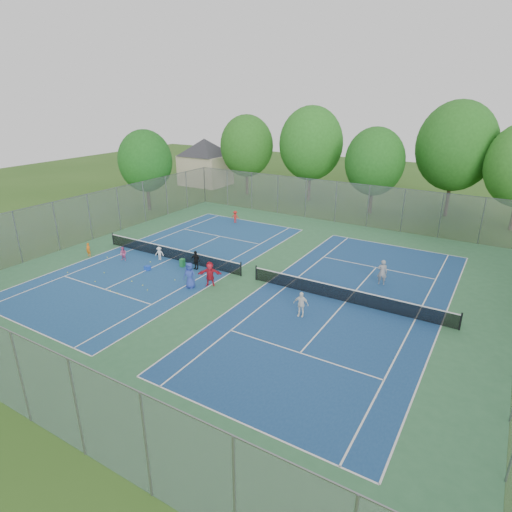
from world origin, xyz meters
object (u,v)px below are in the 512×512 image
Objects in this scene: net_right at (346,295)px; net_left at (171,253)px; ball_crate at (147,268)px; instructor at (382,272)px; ball_hopper at (182,263)px.

net_left is at bearing 180.00° from net_right.
instructor is (15.10, 6.23, 0.72)m from ball_crate.
net_right reaches higher than ball_hopper.
net_right reaches higher than ball_crate.
net_left reaches higher than ball_crate.
instructor is (15.11, 3.68, 0.42)m from net_left.
ball_crate is 0.21× the size of instructor.
ball_crate is at bearing -89.70° from net_left.
net_right is at bearing 3.67° from ball_hopper.
ball_hopper is (1.76, 1.77, 0.15)m from ball_crate.
ball_hopper is (1.78, -0.78, -0.15)m from net_left.
net_right is 14.22m from ball_crate.
net_left is 15.56m from instructor.
net_left is 2.57m from ball_crate.
ball_crate is at bearing -169.67° from net_right.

